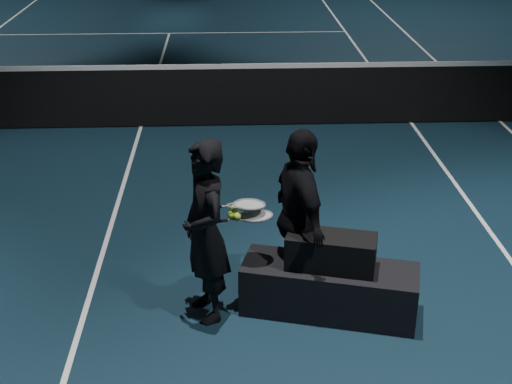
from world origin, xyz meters
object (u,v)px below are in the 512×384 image
player_a (205,232)px  racket_lower (256,216)px  racket_bag (331,251)px  player_bench (329,289)px  racket_upper (249,205)px  tennis_balls (234,213)px  player_b (300,218)px

player_a → racket_lower: size_ratio=2.39×
racket_bag → racket_lower: size_ratio=1.12×
player_bench → player_a: player_a is taller
racket_upper → player_bench: bearing=-32.1°
racket_upper → tennis_balls: racket_upper is taller
racket_bag → racket_upper: racket_upper is taller
player_a → player_bench: bearing=68.5°
racket_upper → player_b: bearing=-9.1°
player_a → player_b: bearing=84.5°
racket_lower → racket_upper: 0.11m
tennis_balls → player_b: bearing=14.7°
racket_upper → player_a: bearing=-178.3°
player_bench → player_a: (-1.07, 0.01, 0.59)m
tennis_balls → racket_bag: bearing=-6.0°
racket_bag → player_a: 1.09m
player_bench → racket_upper: bearing=-177.8°
player_b → tennis_balls: 0.61m
racket_lower → racket_upper: size_ratio=1.00×
player_a → racket_upper: bearing=90.2°
player_bench → racket_lower: racket_lower is taller
player_bench → player_b: bearing=151.2°
player_a → tennis_balls: (0.24, 0.07, 0.13)m
player_bench → player_a: size_ratio=0.93×
player_bench → racket_bag: 0.38m
racket_lower → racket_bag: bearing=-27.0°
player_b → racket_lower: player_b is taller
player_a → tennis_balls: size_ratio=13.56×
racket_bag → player_b: player_b is taller
racket_upper → racket_lower: bearing=-42.7°
racket_bag → tennis_balls: tennis_balls is taller
player_bench → racket_lower: (-0.63, 0.13, 0.67)m
racket_bag → player_bench: bearing=0.0°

